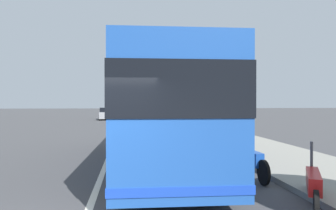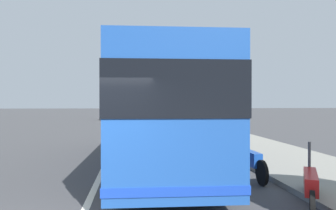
% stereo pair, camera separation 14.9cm
% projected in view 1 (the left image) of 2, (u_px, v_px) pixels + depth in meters
% --- Properties ---
extents(sidewalk_curb, '(110.00, 3.60, 0.14)m').
position_uv_depth(sidewalk_curb, '(248.00, 145.00, 15.26)').
color(sidewalk_curb, gray).
rests_on(sidewalk_curb, ground).
extents(lane_divider_line, '(110.00, 0.16, 0.01)m').
position_uv_depth(lane_divider_line, '(112.00, 149.00, 14.50)').
color(lane_divider_line, silver).
rests_on(lane_divider_line, ground).
extents(coach_bus, '(11.12, 2.87, 3.35)m').
position_uv_depth(coach_bus, '(160.00, 108.00, 10.87)').
color(coach_bus, '#1E4C9E').
rests_on(coach_bus, ground).
extents(motorcycle_by_tree, '(2.05, 1.14, 1.23)m').
position_uv_depth(motorcycle_by_tree, '(313.00, 184.00, 6.45)').
color(motorcycle_by_tree, black).
rests_on(motorcycle_by_tree, ground).
extents(motorcycle_mid_row, '(2.25, 0.28, 1.27)m').
position_uv_depth(motorcycle_mid_row, '(251.00, 160.00, 8.97)').
color(motorcycle_mid_row, black).
rests_on(motorcycle_mid_row, ground).
extents(car_ahead_same_lane, '(4.23, 2.05, 1.48)m').
position_uv_depth(car_ahead_same_lane, '(141.00, 113.00, 43.36)').
color(car_ahead_same_lane, '#2D7238').
rests_on(car_ahead_same_lane, ground).
extents(car_oncoming, '(4.10, 2.12, 1.46)m').
position_uv_depth(car_oncoming, '(107.00, 114.00, 39.08)').
color(car_oncoming, gray).
rests_on(car_oncoming, ground).
extents(car_far_distant, '(4.07, 1.93, 1.41)m').
position_uv_depth(car_far_distant, '(137.00, 112.00, 49.98)').
color(car_far_distant, red).
rests_on(car_far_distant, ground).
extents(car_side_street, '(4.41, 1.97, 1.49)m').
position_uv_depth(car_side_street, '(143.00, 116.00, 32.78)').
color(car_side_street, '#2D7238').
rests_on(car_side_street, ground).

